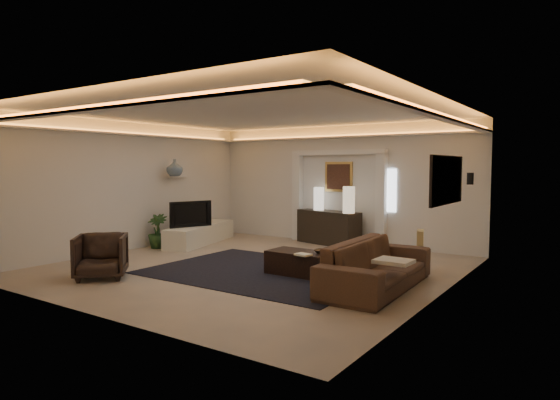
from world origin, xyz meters
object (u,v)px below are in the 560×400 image
Objects in this scene: sofa at (377,265)px; armchair at (101,256)px; console at (328,228)px; coffee_table at (300,263)px.

sofa is 3.06× the size of armchair.
console is 2.02× the size of armchair.
console reaches higher than armchair.
coffee_table is (1.19, -3.24, -0.20)m from console.
coffee_table is at bearing -6.56° from armchair.
coffee_table is at bearing -55.87° from console.
armchair is (-4.17, -1.98, 0.01)m from sofa.
sofa is at bearing -4.76° from coffee_table.
console is 5.57m from armchair.
sofa is at bearing -37.55° from console.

